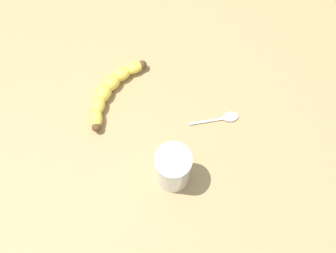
% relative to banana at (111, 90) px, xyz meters
% --- Properties ---
extents(wooden_tabletop, '(1.20, 1.20, 0.03)m').
position_rel_banana_xyz_m(wooden_tabletop, '(-0.03, -0.07, -0.03)').
color(wooden_tabletop, tan).
rests_on(wooden_tabletop, ground).
extents(banana, '(0.19, 0.11, 0.03)m').
position_rel_banana_xyz_m(banana, '(0.00, 0.00, 0.00)').
color(banana, yellow).
rests_on(banana, wooden_tabletop).
extents(smoothie_glass, '(0.07, 0.07, 0.12)m').
position_rel_banana_xyz_m(smoothie_glass, '(-0.18, -0.16, 0.04)').
color(smoothie_glass, silver).
rests_on(smoothie_glass, wooden_tabletop).
extents(teaspoon, '(0.05, 0.11, 0.01)m').
position_rel_banana_xyz_m(teaspoon, '(-0.03, -0.27, -0.01)').
color(teaspoon, silver).
rests_on(teaspoon, wooden_tabletop).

